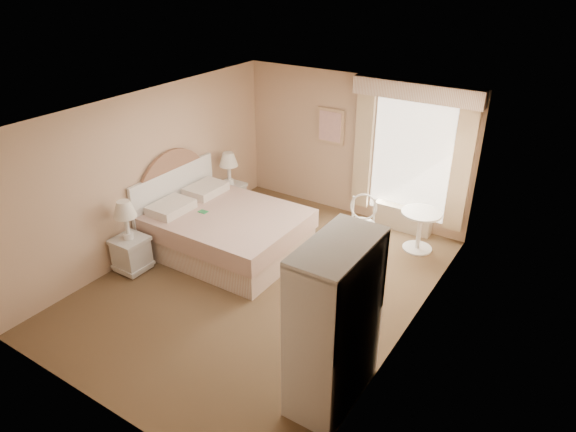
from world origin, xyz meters
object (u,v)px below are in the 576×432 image
Objects in this scene: nightstand_far at (230,190)px; round_table at (420,224)px; bed at (221,228)px; nightstand_near at (130,245)px; cafe_chair at (362,219)px; armoire at (335,336)px.

round_table is at bearing 9.39° from nightstand_far.
round_table is (2.63, 1.71, 0.06)m from bed.
nightstand_near is at bearing -121.59° from bed.
armoire reaches higher than cafe_chair.
bed is 2.53× the size of cafe_chair.
armoire is (3.65, -0.52, 0.35)m from nightstand_near.
armoire is at bearing -85.03° from round_table.
armoire is at bearing -8.06° from nightstand_near.
nightstand_far reaches higher than round_table.
round_table is (3.36, 2.89, 0.02)m from nightstand_near.
cafe_chair is (-0.79, -0.46, 0.08)m from round_table.
nightstand_near is 0.60× the size of armoire.
nightstand_far is at bearing 165.82° from cafe_chair.
nightstand_near is at bearing 171.94° from armoire.
nightstand_near is (-0.73, -1.18, 0.04)m from bed.
round_table is 0.36× the size of armoire.
cafe_chair is (1.84, 1.24, 0.14)m from bed.
nightstand_near reaches higher than round_table.
nightstand_far is 1.23× the size of cafe_chair.
nightstand_far reaches higher than cafe_chair.
nightstand_far is at bearing -170.61° from round_table.
nightstand_far reaches higher than nightstand_near.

